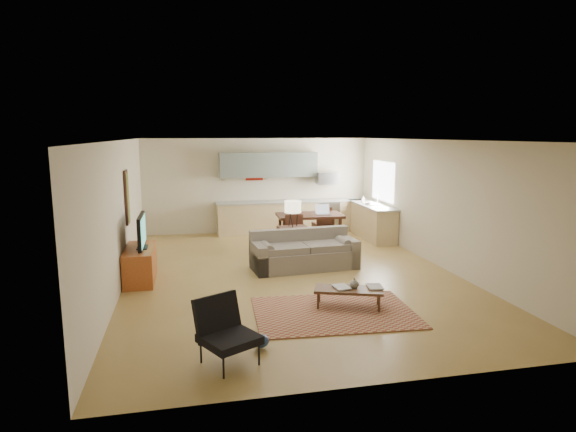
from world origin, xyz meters
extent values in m
plane|color=olive|center=(0.00, 0.00, 0.00)|extent=(9.00, 9.00, 0.00)
plane|color=white|center=(0.00, 0.00, 2.70)|extent=(9.00, 9.00, 0.00)
plane|color=beige|center=(0.00, 4.50, 1.35)|extent=(6.50, 0.00, 6.50)
plane|color=beige|center=(0.00, -4.50, 1.35)|extent=(6.50, 0.00, 6.50)
plane|color=beige|center=(-3.25, 0.00, 1.35)|extent=(0.00, 9.00, 9.00)
plane|color=beige|center=(3.25, 0.00, 1.35)|extent=(0.00, 9.00, 9.00)
cube|color=#A5A8AD|center=(2.00, 4.18, 0.45)|extent=(0.62, 0.62, 0.90)
cube|color=#A5A8AD|center=(2.00, 4.20, 1.55)|extent=(0.62, 0.40, 0.35)
cube|color=slate|center=(0.30, 4.33, 1.95)|extent=(2.80, 0.34, 0.70)
cube|color=white|center=(3.23, 3.00, 1.55)|extent=(0.02, 1.40, 1.05)
cube|color=brown|center=(0.20, -2.26, 0.01)|extent=(2.62, 1.89, 0.02)
imported|color=maroon|center=(0.27, -2.06, 0.35)|extent=(0.29, 0.36, 0.03)
imported|color=navy|center=(0.82, -2.11, 0.34)|extent=(0.33, 0.39, 0.02)
imported|color=black|center=(0.60, -2.08, 0.42)|extent=(0.19, 0.19, 0.17)
imported|color=beige|center=(2.83, 3.41, 1.02)|extent=(0.10, 0.10, 0.19)
camera|label=1|loc=(-2.05, -9.25, 2.82)|focal=30.00mm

